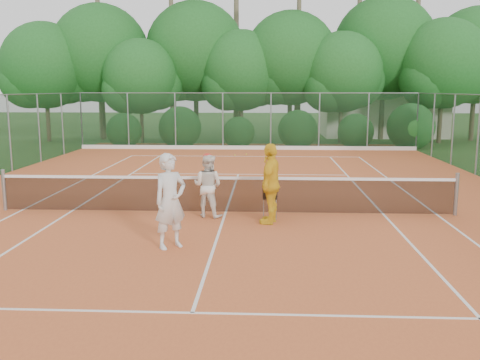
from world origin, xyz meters
name	(u,v)px	position (x,y,z in m)	size (l,w,h in m)	color
ground	(226,213)	(0.00, 0.00, 0.00)	(120.00, 120.00, 0.00)	#254E1C
clay_court	(226,213)	(0.00, 0.00, 0.01)	(18.00, 36.00, 0.02)	#CD612F
club_building	(381,114)	(9.00, 24.00, 1.50)	(8.00, 5.00, 3.00)	beige
tennis_net	(226,194)	(0.00, 0.00, 0.53)	(11.97, 0.10, 1.10)	gray
player_white	(170,201)	(-0.88, -3.18, 0.99)	(0.71, 0.47, 1.95)	silver
player_center_grp	(208,185)	(-0.42, -0.45, 0.83)	(0.93, 0.82, 1.63)	white
player_yellow	(271,184)	(1.17, -1.04, 0.99)	(1.14, 0.47, 1.94)	yellow
ball_hopper	(270,193)	(1.16, -0.52, 0.66)	(0.35, 0.35, 0.80)	gray
stray_ball_a	(160,159)	(-3.84, 10.47, 0.05)	(0.07, 0.07, 0.07)	gold
stray_ball_b	(246,154)	(0.07, 12.53, 0.05)	(0.07, 0.07, 0.07)	yellow
stray_ball_c	(235,155)	(-0.46, 12.12, 0.05)	(0.07, 0.07, 0.07)	#C9D732
court_markings	(226,212)	(0.00, 0.00, 0.02)	(11.03, 23.83, 0.01)	white
fence_back	(247,121)	(0.00, 15.00, 1.52)	(18.07, 0.07, 3.00)	#19381E
tropical_treeline	(273,58)	(1.43, 20.22, 5.11)	(32.10, 8.49, 15.03)	brown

